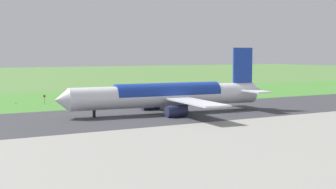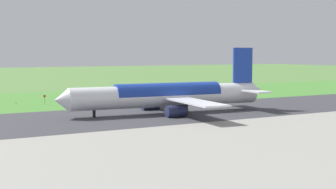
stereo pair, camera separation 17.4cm
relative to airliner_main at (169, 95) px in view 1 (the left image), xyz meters
name	(u,v)px [view 1 (the left image)]	position (x,y,z in m)	size (l,w,h in m)	color
ground_plane	(144,115)	(6.92, -0.03, -4.35)	(800.00, 800.00, 0.00)	#547F3D
runway_asphalt	(144,115)	(6.92, -0.03, -4.32)	(600.00, 34.83, 0.06)	#38383D
apron_concrete	(300,155)	(6.92, 49.98, -4.33)	(440.00, 110.00, 0.05)	gray
grass_verge_foreground	(91,101)	(6.92, -35.94, -4.33)	(600.00, 80.00, 0.04)	#478534
airliner_main	(169,95)	(0.00, 0.00, 0.00)	(54.15, 44.34, 15.88)	white
no_stopping_sign	(45,99)	(21.54, -33.17, -2.75)	(0.60, 0.10, 2.71)	slate
traffic_cone_orange	(16,103)	(28.27, -38.82, -4.08)	(0.40, 0.40, 0.55)	orange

